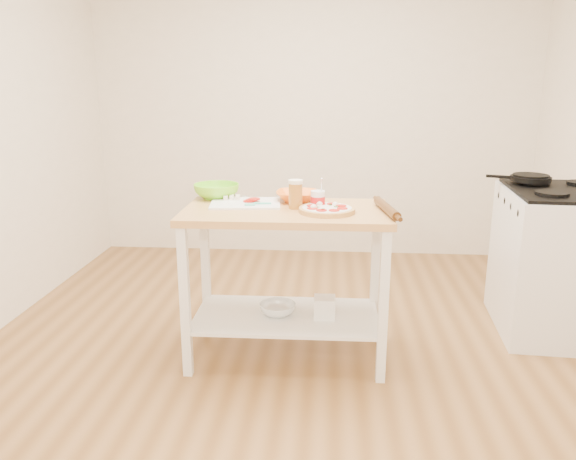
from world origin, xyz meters
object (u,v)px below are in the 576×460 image
(cutting_board, at_px, (245,203))
(beer_pint, at_px, (296,194))
(spatula, at_px, (257,204))
(shelf_glass_bowl, at_px, (278,309))
(green_bowl, at_px, (217,191))
(orange_bowl, at_px, (297,196))
(skillet, at_px, (529,179))
(yogurt_tub, at_px, (318,199))
(gas_stove, at_px, (559,261))
(prep_island, at_px, (286,252))
(rolling_pin, at_px, (387,208))
(knife, at_px, (224,194))
(pizza, at_px, (327,209))
(shelf_bin, at_px, (325,307))

(cutting_board, distance_m, beer_pint, 0.32)
(spatula, height_order, shelf_glass_bowl, spatula)
(green_bowl, relative_size, beer_pint, 1.70)
(orange_bowl, relative_size, shelf_glass_bowl, 1.17)
(skillet, relative_size, yogurt_tub, 2.25)
(cutting_board, bearing_deg, spatula, -44.82)
(gas_stove, height_order, skillet, gas_stove)
(prep_island, relative_size, green_bowl, 4.21)
(prep_island, bearing_deg, orange_bowl, 77.57)
(beer_pint, xyz_separation_m, yogurt_tub, (0.12, 0.02, -0.03))
(green_bowl, xyz_separation_m, rolling_pin, (1.00, -0.32, -0.02))
(orange_bowl, xyz_separation_m, rolling_pin, (0.50, -0.26, -0.01))
(prep_island, relative_size, gas_stove, 1.05)
(yogurt_tub, relative_size, shelf_glass_bowl, 0.82)
(knife, distance_m, rolling_pin, 1.03)
(rolling_pin, bearing_deg, green_bowl, 162.26)
(cutting_board, relative_size, rolling_pin, 1.04)
(spatula, bearing_deg, orange_bowl, 31.63)
(skillet, bearing_deg, cutting_board, -142.60)
(cutting_board, relative_size, beer_pint, 2.65)
(prep_island, height_order, beer_pint, beer_pint)
(yogurt_tub, relative_size, rolling_pin, 0.42)
(pizza, height_order, shelf_glass_bowl, pizza)
(prep_island, bearing_deg, pizza, -15.25)
(cutting_board, bearing_deg, prep_island, -28.98)
(shelf_bin, bearing_deg, prep_island, 175.65)
(gas_stove, relative_size, skillet, 2.82)
(gas_stove, bearing_deg, pizza, -155.46)
(spatula, bearing_deg, skillet, 14.98)
(gas_stove, relative_size, green_bowl, 4.03)
(green_bowl, relative_size, shelf_glass_bowl, 1.29)
(pizza, height_order, yogurt_tub, yogurt_tub)
(knife, xyz_separation_m, shelf_glass_bowl, (0.36, -0.30, -0.62))
(cutting_board, bearing_deg, shelf_bin, -20.62)
(spatula, bearing_deg, cutting_board, 135.66)
(prep_island, relative_size, knife, 4.37)
(gas_stove, bearing_deg, cutting_board, -164.71)
(knife, height_order, shelf_bin, knife)
(green_bowl, relative_size, shelf_bin, 2.25)
(skillet, relative_size, pizza, 1.28)
(cutting_board, height_order, rolling_pin, rolling_pin)
(cutting_board, height_order, knife, cutting_board)
(prep_island, relative_size, rolling_pin, 2.82)
(beer_pint, bearing_deg, shelf_glass_bowl, -169.41)
(cutting_board, xyz_separation_m, yogurt_tub, (0.42, -0.07, 0.04))
(shelf_bin, bearing_deg, gas_stove, 18.92)
(orange_bowl, height_order, yogurt_tub, yogurt_tub)
(prep_island, xyz_separation_m, orange_bowl, (0.05, 0.21, 0.28))
(pizza, distance_m, shelf_bin, 0.60)
(prep_island, xyz_separation_m, rolling_pin, (0.55, -0.05, 0.28))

